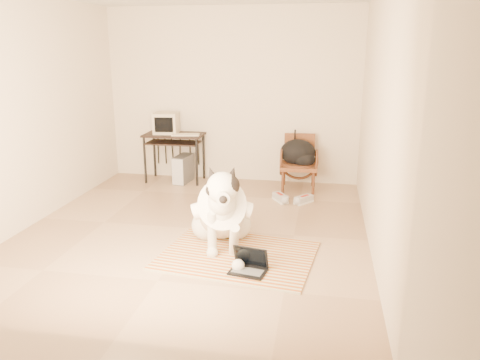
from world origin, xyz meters
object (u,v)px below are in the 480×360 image
(computer_desk, at_px, (174,141))
(pc_tower, at_px, (183,169))
(rattan_chair, at_px, (299,162))
(backpack, at_px, (299,153))
(dog, at_px, (222,212))
(laptop, at_px, (249,265))
(crt_monitor, at_px, (166,123))

(computer_desk, relative_size, pc_tower, 1.92)
(rattan_chair, bearing_deg, backpack, -89.98)
(computer_desk, height_order, pc_tower, computer_desk)
(pc_tower, bearing_deg, computer_desk, 167.65)
(dog, distance_m, rattan_chair, 2.43)
(dog, height_order, pc_tower, dog)
(laptop, distance_m, rattan_chair, 2.92)
(dog, bearing_deg, laptop, -55.37)
(crt_monitor, bearing_deg, computer_desk, -14.36)
(computer_desk, bearing_deg, backpack, -3.00)
(laptop, relative_size, crt_monitor, 0.94)
(crt_monitor, relative_size, pc_tower, 0.83)
(laptop, xyz_separation_m, crt_monitor, (-1.82, 2.99, 0.86))
(computer_desk, xyz_separation_m, rattan_chair, (1.98, -0.07, -0.25))
(crt_monitor, height_order, pc_tower, crt_monitor)
(backpack, bearing_deg, rattan_chair, 90.02)
(laptop, height_order, computer_desk, computer_desk)
(crt_monitor, bearing_deg, pc_tower, -13.28)
(dog, xyz_separation_m, rattan_chair, (0.68, 2.33, 0.02))
(computer_desk, distance_m, crt_monitor, 0.30)
(rattan_chair, bearing_deg, pc_tower, 178.88)
(dog, xyz_separation_m, backpack, (0.68, 2.29, 0.16))
(computer_desk, xyz_separation_m, backpack, (1.98, -0.10, -0.11))
(pc_tower, bearing_deg, backpack, -2.22)
(backpack, bearing_deg, crt_monitor, 176.30)
(rattan_chair, bearing_deg, laptop, -95.81)
(computer_desk, bearing_deg, laptop, -60.26)
(crt_monitor, bearing_deg, backpack, -3.70)
(pc_tower, relative_size, backpack, 0.91)
(dog, bearing_deg, computer_desk, 118.53)
(computer_desk, bearing_deg, rattan_chair, -1.98)
(dog, height_order, crt_monitor, crt_monitor)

